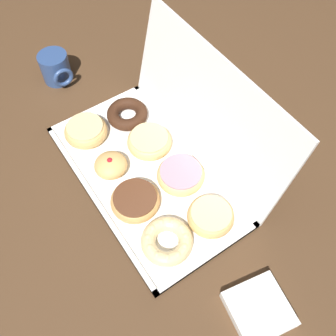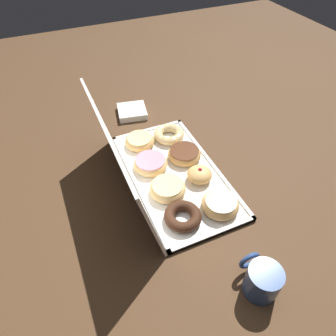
{
  "view_description": "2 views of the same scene",
  "coord_description": "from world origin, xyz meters",
  "px_view_note": "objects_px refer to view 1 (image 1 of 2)",
  "views": [
    {
      "loc": [
        0.46,
        -0.24,
        0.82
      ],
      "look_at": [
        0.04,
        0.04,
        0.05
      ],
      "focal_mm": 40.79,
      "sensor_mm": 36.0,
      "label": 1
    },
    {
      "loc": [
        -0.64,
        0.31,
        0.75
      ],
      "look_at": [
        -0.0,
        0.03,
        0.05
      ],
      "focal_mm": 32.07,
      "sensor_mm": 36.0,
      "label": 2
    }
  ],
  "objects_px": {
    "napkin_stack": "(259,309)",
    "glazed_ring_donut_5": "(149,141)",
    "jelly_filled_donut_1": "(111,165)",
    "pink_frosted_donut_6": "(181,175)",
    "cruller_donut_3": "(167,241)",
    "donut_box": "(145,175)",
    "coffee_mug": "(56,67)",
    "glazed_ring_donut_0": "(86,131)",
    "glazed_ring_donut_7": "(211,216)",
    "chocolate_frosted_donut_2": "(135,200)",
    "chocolate_cake_ring_donut_4": "(127,114)"
  },
  "relations": [
    {
      "from": "napkin_stack",
      "to": "glazed_ring_donut_5",
      "type": "bearing_deg",
      "value": 175.12
    },
    {
      "from": "jelly_filled_donut_1",
      "to": "pink_frosted_donut_6",
      "type": "relative_size",
      "value": 0.7
    },
    {
      "from": "cruller_donut_3",
      "to": "pink_frosted_donut_6",
      "type": "xyz_separation_m",
      "value": [
        -0.12,
        0.12,
        0.0
      ]
    },
    {
      "from": "donut_box",
      "to": "napkin_stack",
      "type": "bearing_deg",
      "value": 2.41
    },
    {
      "from": "donut_box",
      "to": "jelly_filled_donut_1",
      "type": "relative_size",
      "value": 6.49
    },
    {
      "from": "donut_box",
      "to": "napkin_stack",
      "type": "xyz_separation_m",
      "value": [
        0.41,
        0.02,
        0.01
      ]
    },
    {
      "from": "donut_box",
      "to": "coffee_mug",
      "type": "bearing_deg",
      "value": -176.14
    },
    {
      "from": "glazed_ring_donut_0",
      "to": "glazed_ring_donut_7",
      "type": "bearing_deg",
      "value": 17.65
    },
    {
      "from": "pink_frosted_donut_6",
      "to": "napkin_stack",
      "type": "height_order",
      "value": "pink_frosted_donut_6"
    },
    {
      "from": "pink_frosted_donut_6",
      "to": "napkin_stack",
      "type": "relative_size",
      "value": 1.01
    },
    {
      "from": "glazed_ring_donut_0",
      "to": "chocolate_frosted_donut_2",
      "type": "relative_size",
      "value": 0.97
    },
    {
      "from": "cruller_donut_3",
      "to": "napkin_stack",
      "type": "height_order",
      "value": "cruller_donut_3"
    },
    {
      "from": "glazed_ring_donut_5",
      "to": "napkin_stack",
      "type": "xyz_separation_m",
      "value": [
        0.47,
        -0.04,
        -0.02
      ]
    },
    {
      "from": "jelly_filled_donut_1",
      "to": "napkin_stack",
      "type": "distance_m",
      "value": 0.47
    },
    {
      "from": "coffee_mug",
      "to": "jelly_filled_donut_1",
      "type": "bearing_deg",
      "value": -4.94
    },
    {
      "from": "glazed_ring_donut_7",
      "to": "pink_frosted_donut_6",
      "type": "bearing_deg",
      "value": 176.87
    },
    {
      "from": "pink_frosted_donut_6",
      "to": "glazed_ring_donut_7",
      "type": "distance_m",
      "value": 0.13
    },
    {
      "from": "coffee_mug",
      "to": "chocolate_frosted_donut_2",
      "type": "bearing_deg",
      "value": -3.85
    },
    {
      "from": "pink_frosted_donut_6",
      "to": "chocolate_frosted_donut_2",
      "type": "bearing_deg",
      "value": -91.0
    },
    {
      "from": "glazed_ring_donut_0",
      "to": "chocolate_cake_ring_donut_4",
      "type": "bearing_deg",
      "value": 86.12
    },
    {
      "from": "chocolate_frosted_donut_2",
      "to": "cruller_donut_3",
      "type": "bearing_deg",
      "value": 2.29
    },
    {
      "from": "glazed_ring_donut_5",
      "to": "glazed_ring_donut_7",
      "type": "distance_m",
      "value": 0.26
    },
    {
      "from": "chocolate_frosted_donut_2",
      "to": "chocolate_cake_ring_donut_4",
      "type": "relative_size",
      "value": 1.05
    },
    {
      "from": "jelly_filled_donut_1",
      "to": "coffee_mug",
      "type": "height_order",
      "value": "coffee_mug"
    },
    {
      "from": "glazed_ring_donut_5",
      "to": "pink_frosted_donut_6",
      "type": "height_order",
      "value": "glazed_ring_donut_5"
    },
    {
      "from": "donut_box",
      "to": "chocolate_frosted_donut_2",
      "type": "bearing_deg",
      "value": -46.46
    },
    {
      "from": "chocolate_frosted_donut_2",
      "to": "napkin_stack",
      "type": "relative_size",
      "value": 1.0
    },
    {
      "from": "glazed_ring_donut_5",
      "to": "napkin_stack",
      "type": "bearing_deg",
      "value": -4.88
    },
    {
      "from": "glazed_ring_donut_0",
      "to": "donut_box",
      "type": "bearing_deg",
      "value": 18.23
    },
    {
      "from": "donut_box",
      "to": "jelly_filled_donut_1",
      "type": "height_order",
      "value": "jelly_filled_donut_1"
    },
    {
      "from": "chocolate_cake_ring_donut_4",
      "to": "glazed_ring_donut_7",
      "type": "height_order",
      "value": "glazed_ring_donut_7"
    },
    {
      "from": "glazed_ring_donut_7",
      "to": "cruller_donut_3",
      "type": "bearing_deg",
      "value": -93.01
    },
    {
      "from": "glazed_ring_donut_5",
      "to": "chocolate_cake_ring_donut_4",
      "type": "bearing_deg",
      "value": 179.36
    },
    {
      "from": "jelly_filled_donut_1",
      "to": "glazed_ring_donut_7",
      "type": "bearing_deg",
      "value": 26.15
    },
    {
      "from": "chocolate_frosted_donut_2",
      "to": "napkin_stack",
      "type": "xyz_separation_m",
      "value": [
        0.35,
        0.08,
        -0.02
      ]
    },
    {
      "from": "chocolate_cake_ring_donut_4",
      "to": "coffee_mug",
      "type": "height_order",
      "value": "coffee_mug"
    },
    {
      "from": "chocolate_frosted_donut_2",
      "to": "glazed_ring_donut_7",
      "type": "distance_m",
      "value": 0.18
    },
    {
      "from": "cruller_donut_3",
      "to": "coffee_mug",
      "type": "distance_m",
      "value": 0.63
    },
    {
      "from": "chocolate_cake_ring_donut_4",
      "to": "napkin_stack",
      "type": "distance_m",
      "value": 0.59
    },
    {
      "from": "glazed_ring_donut_7",
      "to": "napkin_stack",
      "type": "xyz_separation_m",
      "value": [
        0.22,
        -0.04,
        -0.02
      ]
    },
    {
      "from": "pink_frosted_donut_6",
      "to": "coffee_mug",
      "type": "relative_size",
      "value": 1.12
    },
    {
      "from": "pink_frosted_donut_6",
      "to": "jelly_filled_donut_1",
      "type": "bearing_deg",
      "value": -132.61
    },
    {
      "from": "glazed_ring_donut_5",
      "to": "pink_frosted_donut_6",
      "type": "relative_size",
      "value": 0.99
    },
    {
      "from": "chocolate_cake_ring_donut_4",
      "to": "pink_frosted_donut_6",
      "type": "relative_size",
      "value": 0.95
    },
    {
      "from": "donut_box",
      "to": "pink_frosted_donut_6",
      "type": "relative_size",
      "value": 4.54
    },
    {
      "from": "glazed_ring_donut_0",
      "to": "pink_frosted_donut_6",
      "type": "bearing_deg",
      "value": 26.98
    },
    {
      "from": "glazed_ring_donut_0",
      "to": "glazed_ring_donut_7",
      "type": "relative_size",
      "value": 1.04
    },
    {
      "from": "pink_frosted_donut_6",
      "to": "coffee_mug",
      "type": "height_order",
      "value": "coffee_mug"
    },
    {
      "from": "donut_box",
      "to": "chocolate_cake_ring_donut_4",
      "type": "bearing_deg",
      "value": 162.02
    },
    {
      "from": "glazed_ring_donut_0",
      "to": "glazed_ring_donut_5",
      "type": "distance_m",
      "value": 0.17
    }
  ]
}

